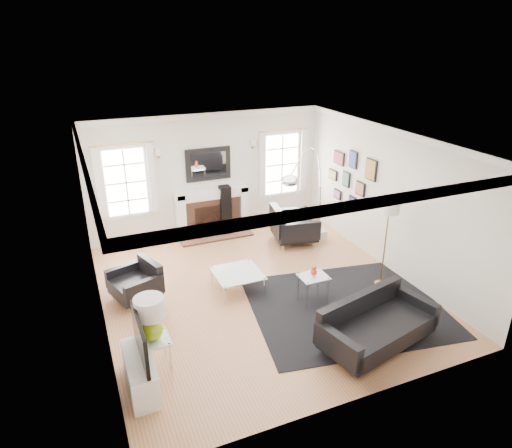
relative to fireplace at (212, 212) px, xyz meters
name	(u,v)px	position (x,y,z in m)	size (l,w,h in m)	color
floor	(259,290)	(0.00, -2.79, -0.54)	(6.00, 6.00, 0.00)	#A86E46
back_wall	(208,174)	(0.00, 0.21, 0.86)	(5.50, 0.04, 2.80)	silver
front_wall	(359,311)	(0.00, -5.79, 0.86)	(5.50, 0.04, 2.80)	silver
left_wall	(94,247)	(-2.75, -2.79, 0.86)	(0.04, 6.00, 2.80)	silver
right_wall	(389,200)	(2.75, -2.79, 0.86)	(0.04, 6.00, 2.80)	silver
ceiling	(260,141)	(0.00, -2.79, 2.26)	(5.50, 6.00, 0.02)	white
crown_molding	(260,145)	(0.00, -2.79, 2.20)	(5.50, 6.00, 0.12)	white
fireplace	(212,212)	(0.00, 0.00, 0.00)	(1.70, 0.69, 1.11)	white
mantel_mirror	(208,164)	(0.00, 0.16, 1.11)	(1.05, 0.07, 0.75)	black
window_left	(126,182)	(-1.85, 0.16, 0.92)	(1.24, 0.15, 1.62)	white
window_right	(282,164)	(1.85, 0.16, 0.92)	(1.24, 0.15, 1.62)	white
gallery_wall	(350,175)	(2.72, -1.50, 0.99)	(0.04, 1.73, 1.29)	black
tv_unit	(140,368)	(-2.44, -4.49, -0.21)	(0.35, 1.00, 1.09)	white
area_rug	(346,306)	(1.18, -3.89, -0.54)	(3.23, 2.69, 0.01)	black
sofa	(374,325)	(1.00, -4.90, -0.21)	(2.02, 1.26, 0.61)	black
armchair_left	(138,283)	(-2.10, -2.20, -0.23)	(0.97, 1.03, 0.57)	black
armchair_right	(291,227)	(1.49, -1.16, -0.16)	(1.08, 1.17, 0.69)	black
coffee_table	(237,274)	(-0.37, -2.64, -0.20)	(0.84, 0.84, 0.37)	silver
side_table_left	(153,345)	(-2.20, -4.17, -0.15)	(0.45, 0.45, 0.50)	silver
nesting_table	(313,282)	(0.70, -3.54, -0.13)	(0.48, 0.41, 0.53)	silver
gourd_lamp	(150,316)	(-2.20, -4.17, 0.34)	(0.42, 0.42, 0.66)	#94B516
orange_vase	(314,271)	(0.70, -3.54, 0.09)	(0.12, 0.12, 0.19)	#CF441A
arc_floor_lamp	(307,196)	(1.50, -1.76, 0.76)	(1.70, 1.57, 2.40)	silver
stick_floor_lamp	(389,210)	(2.20, -3.49, 0.98)	(0.36, 0.36, 1.75)	gold
speaker_tower	(225,210)	(0.27, -0.14, 0.05)	(0.24, 0.24, 1.19)	black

